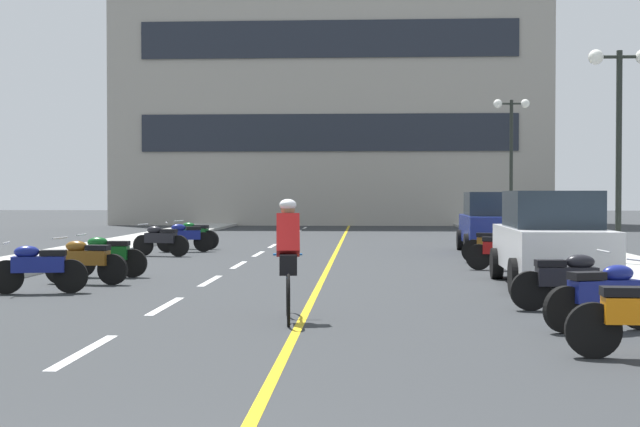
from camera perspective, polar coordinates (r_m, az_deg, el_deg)
ground_plane at (r=24.70m, az=0.31°, el=-2.81°), size 140.00×140.00×0.00m
curb_left at (r=28.89m, az=-13.83°, el=-2.14°), size 2.40×72.00×0.12m
curb_right at (r=28.32m, az=15.32°, el=-2.21°), size 2.40×72.00×0.12m
lane_dash_1 at (r=10.26m, az=-15.03°, el=-8.63°), size 0.14×2.20×0.01m
lane_dash_2 at (r=14.08m, az=-9.98°, el=-5.92°), size 0.14×2.20×0.01m
lane_dash_3 at (r=17.97m, az=-7.12°, el=-4.35°), size 0.14×2.20×0.01m
lane_dash_4 at (r=21.91m, az=-5.29°, el=-3.33°), size 0.14×2.20×0.01m
lane_dash_5 at (r=25.86m, az=-4.02°, el=-2.63°), size 0.14×2.20×0.01m
lane_dash_6 at (r=29.83m, az=-3.09°, el=-2.11°), size 0.14×2.20×0.01m
lane_dash_7 at (r=33.80m, az=-2.38°, el=-1.71°), size 0.14×2.20×0.01m
lane_dash_8 at (r=37.78m, az=-1.82°, el=-1.40°), size 0.14×2.20×0.01m
lane_dash_9 at (r=41.77m, az=-1.36°, el=-1.14°), size 0.14×2.20×0.01m
lane_dash_10 at (r=45.75m, az=-0.99°, el=-0.93°), size 0.14×2.20×0.01m
lane_dash_11 at (r=49.74m, az=-0.67°, el=-0.75°), size 0.14×2.20×0.01m
centre_line_yellow at (r=27.68m, az=1.12°, el=-2.37°), size 0.12×66.00×0.01m
office_building at (r=53.72m, az=0.75°, el=8.57°), size 24.81×9.38×17.18m
street_lamp_mid at (r=22.09m, az=18.82°, el=6.58°), size 1.46×0.36×5.06m
street_lamp_far at (r=36.55m, az=12.30°, el=4.90°), size 1.46×0.36×5.48m
parked_car_near at (r=17.31m, az=14.73°, el=-1.57°), size 2.01×4.24×1.82m
parked_car_mid at (r=26.66m, az=11.15°, el=-0.57°), size 2.03×4.25×1.82m
motorcycle_2 at (r=11.86m, az=17.98°, el=-5.02°), size 1.64×0.78×0.92m
motorcycle_3 at (r=13.76m, az=15.76°, el=-4.14°), size 1.70×0.60×0.92m
motorcycle_4 at (r=16.30m, az=-17.82°, el=-3.32°), size 1.69×0.63×0.92m
motorcycle_5 at (r=17.71m, az=-14.96°, el=-2.94°), size 1.70×0.60×0.92m
motorcycle_6 at (r=19.09m, az=-13.67°, el=-2.63°), size 1.70×0.60×0.92m
motorcycle_7 at (r=20.65m, az=11.81°, el=-2.33°), size 1.69×0.63×0.92m
motorcycle_8 at (r=22.72m, az=11.32°, el=-2.00°), size 1.68×0.67×0.92m
motorcycle_9 at (r=25.26m, az=-10.30°, el=-1.67°), size 1.68×0.65×0.92m
motorcycle_10 at (r=26.94m, az=-8.76°, el=-1.48°), size 1.66×0.72×0.92m
motorcycle_11 at (r=28.36m, az=-8.18°, el=-1.34°), size 1.66×0.73×0.92m
cyclist_rider at (r=12.23m, az=-2.09°, el=-2.82°), size 0.43×1.77×1.71m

